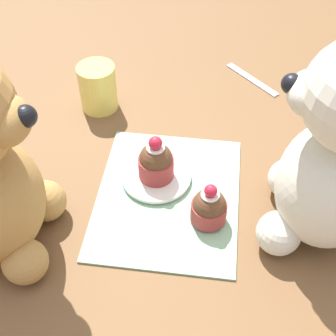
{
  "coord_description": "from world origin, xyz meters",
  "views": [
    {
      "loc": [
        0.4,
        0.05,
        0.48
      ],
      "look_at": [
        0.0,
        0.0,
        0.06
      ],
      "focal_mm": 50.0,
      "sensor_mm": 36.0,
      "label": 1
    }
  ],
  "objects_px": {
    "cupcake_near_cream_bear": "(209,207)",
    "saucer_plate": "(156,176)",
    "teaspoon": "(252,79)",
    "juice_glass": "(98,87)",
    "cupcake_near_tan_bear": "(156,162)"
  },
  "relations": [
    {
      "from": "cupcake_near_cream_bear",
      "to": "saucer_plate",
      "type": "relative_size",
      "value": 0.64
    },
    {
      "from": "cupcake_near_cream_bear",
      "to": "teaspoon",
      "type": "xyz_separation_m",
      "value": [
        -0.31,
        0.05,
        -0.03
      ]
    },
    {
      "from": "teaspoon",
      "to": "cupcake_near_cream_bear",
      "type": "bearing_deg",
      "value": 124.82
    },
    {
      "from": "cupcake_near_cream_bear",
      "to": "teaspoon",
      "type": "height_order",
      "value": "cupcake_near_cream_bear"
    },
    {
      "from": "teaspoon",
      "to": "juice_glass",
      "type": "bearing_deg",
      "value": 67.62
    },
    {
      "from": "cupcake_near_cream_bear",
      "to": "cupcake_near_tan_bear",
      "type": "relative_size",
      "value": 0.89
    },
    {
      "from": "teaspoon",
      "to": "cupcake_near_tan_bear",
      "type": "bearing_deg",
      "value": 107.47
    },
    {
      "from": "juice_glass",
      "to": "teaspoon",
      "type": "height_order",
      "value": "juice_glass"
    },
    {
      "from": "saucer_plate",
      "to": "teaspoon",
      "type": "xyz_separation_m",
      "value": [
        -0.25,
        0.13,
        -0.01
      ]
    },
    {
      "from": "cupcake_near_cream_bear",
      "to": "cupcake_near_tan_bear",
      "type": "xyz_separation_m",
      "value": [
        -0.06,
        -0.08,
        0.01
      ]
    },
    {
      "from": "saucer_plate",
      "to": "teaspoon",
      "type": "relative_size",
      "value": 0.83
    },
    {
      "from": "saucer_plate",
      "to": "cupcake_near_tan_bear",
      "type": "xyz_separation_m",
      "value": [
        0.0,
        0.0,
        0.03
      ]
    },
    {
      "from": "cupcake_near_tan_bear",
      "to": "teaspoon",
      "type": "relative_size",
      "value": 0.59
    },
    {
      "from": "juice_glass",
      "to": "teaspoon",
      "type": "xyz_separation_m",
      "value": [
        -0.1,
        0.24,
        -0.03
      ]
    },
    {
      "from": "saucer_plate",
      "to": "juice_glass",
      "type": "bearing_deg",
      "value": -142.58
    }
  ]
}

